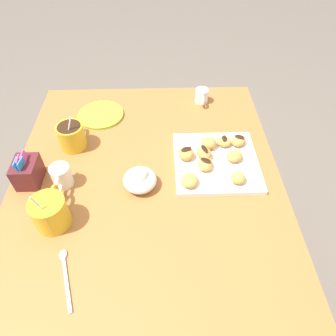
% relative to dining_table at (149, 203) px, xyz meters
% --- Properties ---
extents(ground_plane, '(8.00, 8.00, 0.00)m').
position_rel_dining_table_xyz_m(ground_plane, '(0.00, 0.00, -0.60)').
color(ground_plane, '#665B51').
extents(dining_table, '(1.01, 0.84, 0.73)m').
position_rel_dining_table_xyz_m(dining_table, '(0.00, 0.00, 0.00)').
color(dining_table, '#A36633').
rests_on(dining_table, ground_plane).
extents(pastry_plate_square, '(0.27, 0.27, 0.02)m').
position_rel_dining_table_xyz_m(pastry_plate_square, '(0.06, -0.23, 0.14)').
color(pastry_plate_square, white).
rests_on(pastry_plate_square, dining_table).
extents(coffee_mug_mustard_left, '(0.13, 0.10, 0.14)m').
position_rel_dining_table_xyz_m(coffee_mug_mustard_left, '(-0.15, 0.25, 0.18)').
color(coffee_mug_mustard_left, gold).
rests_on(coffee_mug_mustard_left, dining_table).
extents(coffee_mug_mustard_right, '(0.13, 0.09, 0.13)m').
position_rel_dining_table_xyz_m(coffee_mug_mustard_right, '(0.16, 0.25, 0.18)').
color(coffee_mug_mustard_right, gold).
rests_on(coffee_mug_mustard_right, dining_table).
extents(cream_pitcher_white, '(0.10, 0.06, 0.07)m').
position_rel_dining_table_xyz_m(cream_pitcher_white, '(-0.02, 0.25, 0.17)').
color(cream_pitcher_white, white).
rests_on(cream_pitcher_white, dining_table).
extents(sugar_caddy, '(0.09, 0.07, 0.11)m').
position_rel_dining_table_xyz_m(sugar_caddy, '(-0.00, 0.36, 0.17)').
color(sugar_caddy, '#561E23').
rests_on(sugar_caddy, dining_table).
extents(ice_cream_bowl, '(0.10, 0.10, 0.08)m').
position_rel_dining_table_xyz_m(ice_cream_bowl, '(-0.03, 0.02, 0.16)').
color(ice_cream_bowl, white).
rests_on(ice_cream_bowl, dining_table).
extents(chocolate_sauce_pitcher, '(0.09, 0.05, 0.06)m').
position_rel_dining_table_xyz_m(chocolate_sauce_pitcher, '(0.40, -0.21, 0.16)').
color(chocolate_sauce_pitcher, white).
rests_on(chocolate_sauce_pitcher, dining_table).
extents(saucer_lime_left, '(0.17, 0.17, 0.01)m').
position_rel_dining_table_xyz_m(saucer_lime_left, '(0.32, 0.18, 0.14)').
color(saucer_lime_left, '#9EC633').
rests_on(saucer_lime_left, dining_table).
extents(loose_spoon_near_saucer, '(0.16, 0.06, 0.01)m').
position_rel_dining_table_xyz_m(loose_spoon_near_saucer, '(-0.30, 0.19, 0.13)').
color(loose_spoon_near_saucer, silver).
rests_on(loose_spoon_near_saucer, dining_table).
extents(beignet_0, '(0.06, 0.06, 0.04)m').
position_rel_dining_table_xyz_m(beignet_0, '(0.07, -0.13, 0.17)').
color(beignet_0, '#D19347').
rests_on(beignet_0, pastry_plate_square).
extents(chocolate_drizzle_0, '(0.03, 0.04, 0.00)m').
position_rel_dining_table_xyz_m(chocolate_drizzle_0, '(0.07, -0.13, 0.19)').
color(chocolate_drizzle_0, black).
rests_on(chocolate_drizzle_0, beignet_0).
extents(beignet_1, '(0.06, 0.06, 0.03)m').
position_rel_dining_table_xyz_m(beignet_1, '(0.02, -0.18, 0.16)').
color(beignet_1, '#D19347').
rests_on(beignet_1, pastry_plate_square).
extents(chocolate_drizzle_1, '(0.03, 0.04, 0.00)m').
position_rel_dining_table_xyz_m(chocolate_drizzle_1, '(0.02, -0.18, 0.18)').
color(chocolate_drizzle_1, black).
rests_on(chocolate_drizzle_1, beignet_1).
extents(beignet_2, '(0.07, 0.07, 0.04)m').
position_rel_dining_table_xyz_m(beignet_2, '(0.07, -0.19, 0.17)').
color(beignet_2, '#D19347').
rests_on(beignet_2, pastry_plate_square).
extents(chocolate_drizzle_2, '(0.04, 0.03, 0.00)m').
position_rel_dining_table_xyz_m(chocolate_drizzle_2, '(0.07, -0.19, 0.18)').
color(chocolate_drizzle_2, black).
rests_on(chocolate_drizzle_2, beignet_2).
extents(beignet_3, '(0.07, 0.07, 0.03)m').
position_rel_dining_table_xyz_m(beignet_3, '(0.13, -0.31, 0.16)').
color(beignet_3, '#D19347').
rests_on(beignet_3, pastry_plate_square).
extents(chocolate_drizzle_3, '(0.03, 0.04, 0.00)m').
position_rel_dining_table_xyz_m(chocolate_drizzle_3, '(0.13, -0.31, 0.18)').
color(chocolate_drizzle_3, black).
rests_on(chocolate_drizzle_3, beignet_3).
extents(beignet_4, '(0.04, 0.05, 0.03)m').
position_rel_dining_table_xyz_m(beignet_4, '(-0.04, -0.28, 0.16)').
color(beignet_4, '#D19347').
rests_on(beignet_4, pastry_plate_square).
extents(beignet_5, '(0.05, 0.05, 0.04)m').
position_rel_dining_table_xyz_m(beignet_5, '(0.12, -0.21, 0.17)').
color(beignet_5, '#D19347').
rests_on(beignet_5, pastry_plate_square).
extents(beignet_6, '(0.06, 0.07, 0.03)m').
position_rel_dining_table_xyz_m(beignet_6, '(0.06, -0.28, 0.16)').
color(beignet_6, '#D19347').
rests_on(beignet_6, pastry_plate_square).
extents(beignet_7, '(0.06, 0.06, 0.03)m').
position_rel_dining_table_xyz_m(beignet_7, '(-0.04, -0.13, 0.16)').
color(beignet_7, '#D19347').
rests_on(beignet_7, pastry_plate_square).
extents(beignet_8, '(0.06, 0.06, 0.03)m').
position_rel_dining_table_xyz_m(beignet_8, '(0.13, -0.26, 0.16)').
color(beignet_8, '#D19347').
rests_on(beignet_8, pastry_plate_square).
extents(chocolate_drizzle_8, '(0.03, 0.02, 0.00)m').
position_rel_dining_table_xyz_m(chocolate_drizzle_8, '(0.13, -0.26, 0.18)').
color(chocolate_drizzle_8, black).
rests_on(chocolate_drizzle_8, beignet_8).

